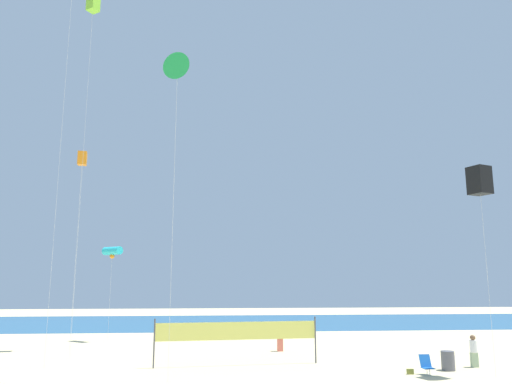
{
  "coord_description": "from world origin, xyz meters",
  "views": [
    {
      "loc": [
        -2.51,
        -18.04,
        4.32
      ],
      "look_at": [
        -0.41,
        7.48,
        8.99
      ],
      "focal_mm": 34.01,
      "sensor_mm": 36.0,
      "label": 1
    }
  ],
  "objects_px": {
    "kite_cyan_tube": "(112,251)",
    "beachgoer_white_shirt": "(474,350)",
    "volleyball_net": "(237,333)",
    "kite_green_delta": "(178,68)",
    "folding_beach_chair": "(426,364)",
    "trash_barrel": "(448,361)",
    "beachgoer_olive_shirt": "(280,337)",
    "kite_black_box": "(479,181)",
    "kite_lime_box": "(93,5)",
    "beach_handbag": "(410,372)",
    "kite_orange_box": "(82,159)"
  },
  "relations": [
    {
      "from": "beach_handbag",
      "to": "kite_green_delta",
      "type": "xyz_separation_m",
      "value": [
        -10.94,
        -2.8,
        13.45
      ]
    },
    {
      "from": "trash_barrel",
      "to": "kite_cyan_tube",
      "type": "bearing_deg",
      "value": 145.78
    },
    {
      "from": "beachgoer_olive_shirt",
      "to": "kite_black_box",
      "type": "distance_m",
      "value": 14.88
    },
    {
      "from": "kite_green_delta",
      "to": "kite_lime_box",
      "type": "xyz_separation_m",
      "value": [
        -6.33,
        9.07,
        8.23
      ]
    },
    {
      "from": "beachgoer_white_shirt",
      "to": "trash_barrel",
      "type": "xyz_separation_m",
      "value": [
        -1.73,
        -0.73,
        -0.39
      ]
    },
    {
      "from": "volleyball_net",
      "to": "beachgoer_olive_shirt",
      "type": "bearing_deg",
      "value": 59.49
    },
    {
      "from": "beachgoer_olive_shirt",
      "to": "kite_black_box",
      "type": "xyz_separation_m",
      "value": [
        8.65,
        -8.91,
        8.2
      ]
    },
    {
      "from": "kite_orange_box",
      "to": "beachgoer_white_shirt",
      "type": "bearing_deg",
      "value": -18.91
    },
    {
      "from": "volleyball_net",
      "to": "kite_orange_box",
      "type": "xyz_separation_m",
      "value": [
        -10.13,
        6.08,
        10.63
      ]
    },
    {
      "from": "kite_lime_box",
      "to": "kite_orange_box",
      "type": "bearing_deg",
      "value": 106.4
    },
    {
      "from": "beachgoer_white_shirt",
      "to": "beach_handbag",
      "type": "relative_size",
      "value": 5.29
    },
    {
      "from": "kite_lime_box",
      "to": "folding_beach_chair",
      "type": "bearing_deg",
      "value": -19.74
    },
    {
      "from": "beachgoer_olive_shirt",
      "to": "volleyball_net",
      "type": "height_order",
      "value": "volleyball_net"
    },
    {
      "from": "kite_cyan_tube",
      "to": "kite_green_delta",
      "type": "bearing_deg",
      "value": -70.55
    },
    {
      "from": "kite_green_delta",
      "to": "folding_beach_chair",
      "type": "bearing_deg",
      "value": 12.6
    },
    {
      "from": "trash_barrel",
      "to": "kite_cyan_tube",
      "type": "relative_size",
      "value": 0.13
    },
    {
      "from": "trash_barrel",
      "to": "kite_lime_box",
      "type": "xyz_separation_m",
      "value": [
        -19.51,
        5.48,
        21.35
      ]
    },
    {
      "from": "kite_orange_box",
      "to": "beach_handbag",
      "type": "bearing_deg",
      "value": -26.61
    },
    {
      "from": "beach_handbag",
      "to": "kite_green_delta",
      "type": "relative_size",
      "value": 0.02
    },
    {
      "from": "kite_cyan_tube",
      "to": "kite_green_delta",
      "type": "relative_size",
      "value": 0.48
    },
    {
      "from": "kite_black_box",
      "to": "folding_beach_chair",
      "type": "bearing_deg",
      "value": 163.73
    },
    {
      "from": "kite_cyan_tube",
      "to": "kite_black_box",
      "type": "bearing_deg",
      "value": -35.92
    },
    {
      "from": "beach_handbag",
      "to": "kite_lime_box",
      "type": "xyz_separation_m",
      "value": [
        -17.27,
        6.26,
        21.68
      ]
    },
    {
      "from": "kite_green_delta",
      "to": "kite_black_box",
      "type": "bearing_deg",
      "value": 6.98
    },
    {
      "from": "kite_green_delta",
      "to": "volleyball_net",
      "type": "bearing_deg",
      "value": 62.79
    },
    {
      "from": "volleyball_net",
      "to": "kite_green_delta",
      "type": "distance_m",
      "value": 13.59
    },
    {
      "from": "trash_barrel",
      "to": "folding_beach_chair",
      "type": "bearing_deg",
      "value": -147.18
    },
    {
      "from": "kite_orange_box",
      "to": "kite_black_box",
      "type": "relative_size",
      "value": 1.31
    },
    {
      "from": "beach_handbag",
      "to": "kite_orange_box",
      "type": "xyz_separation_m",
      "value": [
        -18.09,
        9.07,
        12.15
      ]
    },
    {
      "from": "beach_handbag",
      "to": "kite_black_box",
      "type": "distance_m",
      "value": 9.7
    },
    {
      "from": "folding_beach_chair",
      "to": "kite_orange_box",
      "type": "height_order",
      "value": "kite_orange_box"
    },
    {
      "from": "kite_cyan_tube",
      "to": "beachgoer_white_shirt",
      "type": "bearing_deg",
      "value": -30.47
    },
    {
      "from": "beachgoer_olive_shirt",
      "to": "kite_green_delta",
      "type": "height_order",
      "value": "kite_green_delta"
    },
    {
      "from": "volleyball_net",
      "to": "folding_beach_chair",
      "type": "bearing_deg",
      "value": -20.13
    },
    {
      "from": "kite_orange_box",
      "to": "kite_black_box",
      "type": "distance_m",
      "value": 24.11
    },
    {
      "from": "kite_green_delta",
      "to": "kite_black_box",
      "type": "relative_size",
      "value": 1.46
    },
    {
      "from": "beach_handbag",
      "to": "kite_cyan_tube",
      "type": "distance_m",
      "value": 22.57
    },
    {
      "from": "kite_green_delta",
      "to": "beachgoer_olive_shirt",
      "type": "bearing_deg",
      "value": 61.25
    },
    {
      "from": "kite_orange_box",
      "to": "kite_green_delta",
      "type": "distance_m",
      "value": 13.92
    },
    {
      "from": "beach_handbag",
      "to": "beachgoer_olive_shirt",
      "type": "bearing_deg",
      "value": 122.79
    },
    {
      "from": "beachgoer_olive_shirt",
      "to": "kite_lime_box",
      "type": "relative_size",
      "value": 0.07
    },
    {
      "from": "beachgoer_white_shirt",
      "to": "kite_cyan_tube",
      "type": "height_order",
      "value": "kite_cyan_tube"
    },
    {
      "from": "kite_black_box",
      "to": "volleyball_net",
      "type": "bearing_deg",
      "value": 160.8
    },
    {
      "from": "folding_beach_chair",
      "to": "kite_orange_box",
      "type": "relative_size",
      "value": 0.07
    },
    {
      "from": "beachgoer_olive_shirt",
      "to": "beachgoer_white_shirt",
      "type": "relative_size",
      "value": 1.04
    },
    {
      "from": "kite_cyan_tube",
      "to": "kite_green_delta",
      "type": "height_order",
      "value": "kite_green_delta"
    },
    {
      "from": "beachgoer_white_shirt",
      "to": "kite_green_delta",
      "type": "bearing_deg",
      "value": 133.02
    },
    {
      "from": "trash_barrel",
      "to": "kite_lime_box",
      "type": "distance_m",
      "value": 29.43
    },
    {
      "from": "volleyball_net",
      "to": "kite_cyan_tube",
      "type": "distance_m",
      "value": 14.68
    },
    {
      "from": "beachgoer_white_shirt",
      "to": "trash_barrel",
      "type": "height_order",
      "value": "beachgoer_white_shirt"
    }
  ]
}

